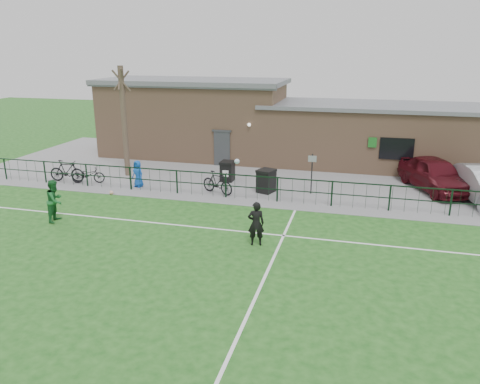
% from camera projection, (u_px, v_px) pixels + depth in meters
% --- Properties ---
extents(ground, '(90.00, 90.00, 0.00)m').
position_uv_depth(ground, '(199.00, 277.00, 14.74)').
color(ground, '#1A4E16').
rests_on(ground, ground).
extents(paving_strip, '(34.00, 13.00, 0.02)m').
position_uv_depth(paving_strip, '(277.00, 171.00, 27.20)').
color(paving_strip, slate).
rests_on(paving_strip, ground).
extents(pitch_line_touch, '(28.00, 0.10, 0.01)m').
position_uv_depth(pitch_line_touch, '(255.00, 201.00, 21.94)').
color(pitch_line_touch, white).
rests_on(pitch_line_touch, ground).
extents(pitch_line_mid, '(28.00, 0.10, 0.01)m').
position_uv_depth(pitch_line_mid, '(234.00, 231.00, 18.43)').
color(pitch_line_mid, white).
rests_on(pitch_line_mid, ground).
extents(pitch_line_perp, '(0.10, 16.00, 0.01)m').
position_uv_depth(pitch_line_perp, '(261.00, 284.00, 14.25)').
color(pitch_line_perp, white).
rests_on(pitch_line_perp, ground).
extents(perimeter_fence, '(28.00, 0.10, 1.20)m').
position_uv_depth(perimeter_fence, '(256.00, 188.00, 21.95)').
color(perimeter_fence, black).
rests_on(perimeter_fence, ground).
extents(bare_tree, '(0.30, 0.30, 6.00)m').
position_uv_depth(bare_tree, '(124.00, 122.00, 25.50)').
color(bare_tree, '#47362B').
rests_on(bare_tree, ground).
extents(wheelie_bin_left, '(0.66, 0.75, 0.99)m').
position_uv_depth(wheelie_bin_left, '(227.00, 172.00, 25.10)').
color(wheelie_bin_left, black).
rests_on(wheelie_bin_left, paving_strip).
extents(wheelie_bin_right, '(0.94, 0.99, 1.07)m').
position_uv_depth(wheelie_bin_right, '(266.00, 182.00, 23.13)').
color(wheelie_bin_right, black).
rests_on(wheelie_bin_right, paving_strip).
extents(sign_post, '(0.07, 0.07, 2.00)m').
position_uv_depth(sign_post, '(312.00, 174.00, 22.75)').
color(sign_post, black).
rests_on(sign_post, paving_strip).
extents(car_maroon, '(3.72, 5.24, 1.66)m').
position_uv_depth(car_maroon, '(435.00, 174.00, 23.39)').
color(car_maroon, '#4A0D15').
rests_on(car_maroon, paving_strip).
extents(bicycle_b, '(1.98, 0.73, 1.17)m').
position_uv_depth(bicycle_b, '(67.00, 171.00, 24.93)').
color(bicycle_b, black).
rests_on(bicycle_b, paving_strip).
extents(bicycle_c, '(1.81, 1.10, 0.90)m').
position_uv_depth(bicycle_c, '(88.00, 175.00, 24.72)').
color(bicycle_c, black).
rests_on(bicycle_c, paving_strip).
extents(bicycle_d, '(1.92, 1.22, 1.12)m').
position_uv_depth(bicycle_d, '(217.00, 183.00, 22.89)').
color(bicycle_d, black).
rests_on(bicycle_d, paving_strip).
extents(spectator_child, '(0.78, 0.63, 1.38)m').
position_uv_depth(spectator_child, '(138.00, 174.00, 23.99)').
color(spectator_child, blue).
rests_on(spectator_child, paving_strip).
extents(goalkeeper_kick, '(2.04, 3.61, 2.40)m').
position_uv_depth(goalkeeper_kick, '(255.00, 222.00, 16.96)').
color(goalkeeper_kick, black).
rests_on(goalkeeper_kick, ground).
extents(outfield_player, '(0.76, 0.93, 1.76)m').
position_uv_depth(outfield_player, '(55.00, 201.00, 19.25)').
color(outfield_player, '#1B602B').
rests_on(outfield_player, ground).
extents(ball_ground, '(0.20, 0.20, 0.20)m').
position_uv_depth(ball_ground, '(111.00, 193.00, 22.92)').
color(ball_ground, white).
rests_on(ball_ground, ground).
extents(clubhouse, '(24.25, 5.40, 4.96)m').
position_uv_depth(clubhouse, '(273.00, 125.00, 29.53)').
color(clubhouse, '#A2795A').
rests_on(clubhouse, ground).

